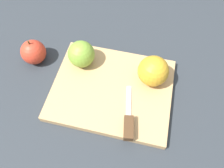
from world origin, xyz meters
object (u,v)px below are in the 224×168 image
(apple_half_left, at_px, (81,54))
(knife, at_px, (129,125))
(apple_whole, at_px, (33,52))
(apple_half_right, at_px, (153,71))

(apple_half_left, xyz_separation_m, knife, (0.17, -0.17, -0.03))
(knife, distance_m, apple_whole, 0.36)
(apple_half_left, relative_size, knife, 0.50)
(apple_half_left, height_order, apple_half_right, apple_half_right)
(apple_half_right, distance_m, apple_whole, 0.36)
(apple_half_left, height_order, knife, apple_half_left)
(apple_half_left, height_order, apple_whole, apple_half_left)
(apple_half_left, xyz_separation_m, apple_half_right, (0.21, -0.02, 0.00))
(knife, bearing_deg, apple_half_right, -23.19)
(apple_half_left, distance_m, apple_whole, 0.15)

